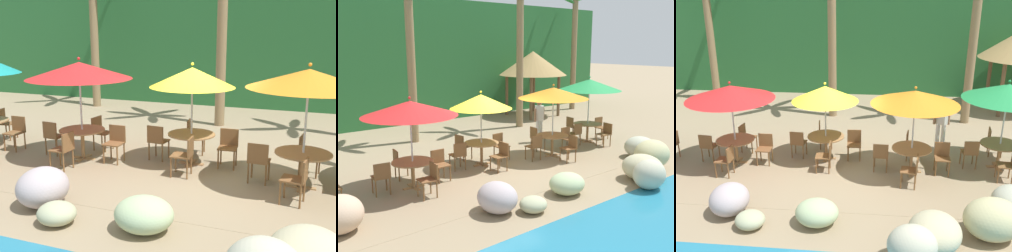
{
  "view_description": "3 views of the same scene",
  "coord_description": "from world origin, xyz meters",
  "views": [
    {
      "loc": [
        2.48,
        -8.46,
        3.1
      ],
      "look_at": [
        -0.76,
        0.16,
        0.92
      ],
      "focal_mm": 43.77,
      "sensor_mm": 36.0,
      "label": 1
    },
    {
      "loc": [
        -7.01,
        -9.46,
        3.75
      ],
      "look_at": [
        0.57,
        0.1,
        1.2
      ],
      "focal_mm": 41.37,
      "sensor_mm": 36.0,
      "label": 2
    },
    {
      "loc": [
        1.37,
        -10.19,
        4.95
      ],
      "look_at": [
        0.34,
        -0.01,
        1.2
      ],
      "focal_mm": 40.88,
      "sensor_mm": 36.0,
      "label": 3
    }
  ],
  "objects": [
    {
      "name": "chair_red_inland",
      "position": [
        -2.85,
        0.65,
        0.51
      ],
      "size": [
        0.47,
        0.46,
        0.87
      ],
      "color": "brown",
      "rests_on": "ground"
    },
    {
      "name": "foliage_backdrop",
      "position": [
        0.0,
        9.0,
        3.0
      ],
      "size": [
        28.0,
        2.4,
        6.0
      ],
      "color": "#286633",
      "rests_on": "ground"
    },
    {
      "name": "umbrella_yellow",
      "position": [
        -0.24,
        0.33,
        2.05
      ],
      "size": [
        1.95,
        1.95,
        2.38
      ],
      "color": "silver",
      "rests_on": "ground"
    },
    {
      "name": "rock_seawall",
      "position": [
        0.79,
        -2.98,
        0.36
      ],
      "size": [
        14.01,
        3.39,
        0.89
      ],
      "color": "#A9C299",
      "rests_on": "ground"
    },
    {
      "name": "dining_table_yellow",
      "position": [
        -0.24,
        0.33,
        0.61
      ],
      "size": [
        1.1,
        1.1,
        0.74
      ],
      "color": "#A37547",
      "rests_on": "ground"
    },
    {
      "name": "chair_yellow_seaward",
      "position": [
        0.6,
        0.47,
        0.51
      ],
      "size": [
        0.44,
        0.45,
        0.87
      ],
      "color": "brown",
      "rests_on": "ground"
    },
    {
      "name": "ground_plane",
      "position": [
        0.0,
        0.0,
        0.0
      ],
      "size": [
        120.0,
        120.0,
        0.0
      ],
      "primitive_type": "plane",
      "color": "#937F60"
    },
    {
      "name": "chair_yellow_right",
      "position": [
        -0.11,
        -0.51,
        0.51
      ],
      "size": [
        0.45,
        0.44,
        0.87
      ],
      "color": "brown",
      "rests_on": "ground"
    },
    {
      "name": "chair_orange_inland",
      "position": [
        2.3,
        0.53,
        0.51
      ],
      "size": [
        0.48,
        0.48,
        0.87
      ],
      "color": "brown",
      "rests_on": "ground"
    },
    {
      "name": "chair_red_left",
      "position": [
        -3.7,
        -0.2,
        0.51
      ],
      "size": [
        0.46,
        0.47,
        0.87
      ],
      "color": "brown",
      "rests_on": "ground"
    },
    {
      "name": "chair_yellow_inland",
      "position": [
        -0.46,
        1.16,
        0.51
      ],
      "size": [
        0.48,
        0.48,
        0.87
      ],
      "color": "brown",
      "rests_on": "ground"
    },
    {
      "name": "terrace_deck",
      "position": [
        0.0,
        0.0,
        0.0
      ],
      "size": [
        18.0,
        5.2,
        0.01
      ],
      "color": "#937F60",
      "rests_on": "ground"
    },
    {
      "name": "dining_table_orange",
      "position": [
        2.26,
        -0.32,
        0.61
      ],
      "size": [
        1.1,
        1.1,
        0.74
      ],
      "color": "#A37547",
      "rests_on": "ground"
    },
    {
      "name": "chair_teal_inland",
      "position": [
        -5.97,
        0.62,
        0.51
      ],
      "size": [
        0.48,
        0.47,
        0.87
      ],
      "color": "brown",
      "rests_on": "ground"
    },
    {
      "name": "umbrella_red",
      "position": [
        -2.84,
        -0.21,
        2.16
      ],
      "size": [
        2.49,
        2.49,
        2.47
      ],
      "color": "silver",
      "rests_on": "ground"
    },
    {
      "name": "palm_tree_nearest",
      "position": [
        -6.14,
        6.13,
        3.69
      ],
      "size": [
        3.1,
        3.27,
        5.57
      ],
      "color": "olive",
      "rests_on": "ground"
    },
    {
      "name": "chair_red_right",
      "position": [
        -2.78,
        -1.06,
        0.51
      ],
      "size": [
        0.44,
        0.43,
        0.87
      ],
      "color": "brown",
      "rests_on": "ground"
    },
    {
      "name": "chair_yellow_left",
      "position": [
        -1.1,
        0.32,
        0.51
      ],
      "size": [
        0.46,
        0.46,
        0.87
      ],
      "color": "brown",
      "rests_on": "ground"
    },
    {
      "name": "chair_red_seaward",
      "position": [
        -1.99,
        -0.12,
        0.51
      ],
      "size": [
        0.42,
        0.43,
        0.87
      ],
      "color": "brown",
      "rests_on": "ground"
    },
    {
      "name": "chair_teal_seaward",
      "position": [
        -4.92,
        -0.12,
        0.51
      ],
      "size": [
        0.42,
        0.43,
        0.87
      ],
      "color": "brown",
      "rests_on": "ground"
    },
    {
      "name": "dining_table_red",
      "position": [
        -2.84,
        -0.21,
        0.61
      ],
      "size": [
        1.1,
        1.1,
        0.74
      ],
      "color": "#A37547",
      "rests_on": "ground"
    },
    {
      "name": "umbrella_orange",
      "position": [
        2.26,
        -0.32,
        2.19
      ],
      "size": [
        2.37,
        2.37,
        2.49
      ],
      "color": "silver",
      "rests_on": "ground"
    },
    {
      "name": "chair_orange_left",
      "position": [
        1.41,
        -0.37,
        0.51
      ],
      "size": [
        0.44,
        0.45,
        0.87
      ],
      "color": "brown",
      "rests_on": "ground"
    },
    {
      "name": "chair_orange_right",
      "position": [
        2.24,
        -1.18,
        0.51
      ],
      "size": [
        0.48,
        0.47,
        0.87
      ],
      "color": "brown",
      "rests_on": "ground"
    }
  ]
}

